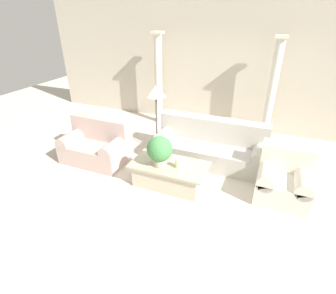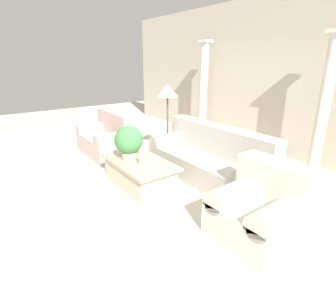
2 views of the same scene
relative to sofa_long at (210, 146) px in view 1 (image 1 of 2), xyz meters
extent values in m
plane|color=beige|center=(-0.41, -0.66, -0.35)|extent=(16.00, 16.00, 0.00)
cube|color=beige|center=(-0.41, 2.05, 1.25)|extent=(10.00, 0.06, 3.20)
cube|color=#B7B2A8|center=(0.00, -0.07, -0.14)|extent=(2.27, 0.84, 0.41)
cube|color=#B7B2A8|center=(0.00, 0.20, 0.30)|extent=(2.27, 0.30, 0.48)
cylinder|color=#B7B2A8|center=(-1.00, -0.07, 0.10)|extent=(0.28, 0.84, 0.28)
cylinder|color=#B7B2A8|center=(1.00, -0.07, 0.10)|extent=(0.28, 0.84, 0.28)
cube|color=#C1A79D|center=(-2.20, -0.91, -0.14)|extent=(1.32, 0.84, 0.41)
cube|color=#C1A79D|center=(-2.20, -0.64, 0.30)|extent=(1.32, 0.30, 0.48)
cylinder|color=#C1A79D|center=(-2.73, -0.91, 0.10)|extent=(0.28, 0.84, 0.28)
cylinder|color=#C1A79D|center=(-1.68, -0.91, 0.10)|extent=(0.28, 0.84, 0.28)
cube|color=beige|center=(-0.45, -1.11, -0.15)|extent=(1.20, 0.64, 0.39)
cube|color=#B3A98F|center=(-0.45, -1.11, 0.07)|extent=(1.36, 0.73, 0.04)
cylinder|color=#B2A893|center=(-0.60, -1.20, 0.15)|extent=(0.25, 0.25, 0.13)
sphere|color=#428447|center=(-0.60, -1.20, 0.40)|extent=(0.45, 0.45, 0.45)
cylinder|color=beige|center=(-0.27, -1.16, 0.17)|extent=(0.10, 0.10, 0.16)
cylinder|color=#4C473D|center=(-1.22, 0.01, -0.33)|extent=(0.26, 0.26, 0.03)
cylinder|color=#4C473D|center=(-1.22, 0.01, 0.30)|extent=(0.04, 0.04, 1.23)
cone|color=silver|center=(-1.22, 0.01, 1.03)|extent=(0.41, 0.41, 0.23)
cylinder|color=silver|center=(-1.89, 1.61, 0.82)|extent=(0.19, 0.19, 2.33)
cube|color=silver|center=(-1.89, 1.61, 2.02)|extent=(0.27, 0.27, 0.06)
cylinder|color=silver|center=(0.99, 1.61, 0.82)|extent=(0.19, 0.19, 2.33)
cube|color=silver|center=(0.99, 1.61, 2.02)|extent=(0.27, 0.27, 0.06)
cube|color=beige|center=(1.45, -0.70, -0.15)|extent=(0.85, 0.87, 0.40)
cube|color=beige|center=(1.45, -0.42, 0.28)|extent=(0.85, 0.31, 0.46)
cylinder|color=beige|center=(1.17, -0.70, 0.08)|extent=(0.28, 0.87, 0.28)
cylinder|color=beige|center=(1.74, -0.70, 0.08)|extent=(0.28, 0.87, 0.28)
camera|label=1|loc=(1.05, -4.79, 2.53)|focal=28.00mm
camera|label=2|loc=(2.94, -3.03, 1.59)|focal=28.00mm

